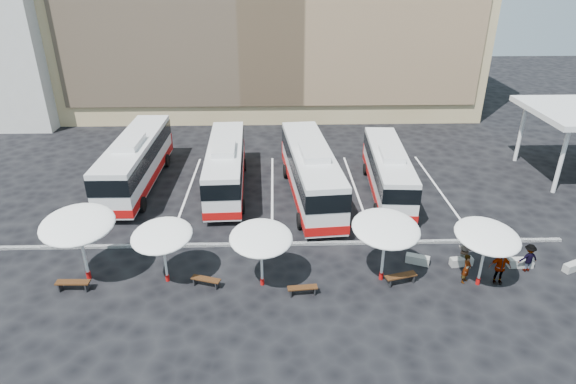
{
  "coord_description": "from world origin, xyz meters",
  "views": [
    {
      "loc": [
        0.27,
        -23.27,
        14.93
      ],
      "look_at": [
        1.0,
        3.0,
        2.2
      ],
      "focal_mm": 30.0,
      "sensor_mm": 36.0,
      "label": 1
    }
  ],
  "objects_px": {
    "passenger_2": "(500,267)",
    "passenger_1": "(466,250)",
    "bus_2": "(311,171)",
    "bus_3": "(388,170)",
    "sunshade_2": "(261,238)",
    "wood_bench_1": "(206,280)",
    "conc_bench_2": "(520,263)",
    "bus_0": "(136,160)",
    "sunshade_1": "(162,236)",
    "passenger_3": "(528,258)",
    "sunshade_0": "(78,225)",
    "wood_bench_0": "(73,284)",
    "wood_bench_3": "(401,277)",
    "conc_bench_3": "(573,267)",
    "bus_1": "(226,165)",
    "sunshade_3": "(386,229)",
    "wood_bench_2": "(302,289)",
    "conc_bench_1": "(461,262)",
    "conc_bench_0": "(417,260)",
    "sunshade_4": "(487,236)"
  },
  "relations": [
    {
      "from": "sunshade_0",
      "to": "passenger_2",
      "type": "height_order",
      "value": "sunshade_0"
    },
    {
      "from": "wood_bench_1",
      "to": "conc_bench_0",
      "type": "distance_m",
      "value": 11.37
    },
    {
      "from": "conc_bench_3",
      "to": "bus_0",
      "type": "bearing_deg",
      "value": 156.09
    },
    {
      "from": "bus_2",
      "to": "passenger_3",
      "type": "relative_size",
      "value": 7.94
    },
    {
      "from": "sunshade_0",
      "to": "conc_bench_1",
      "type": "height_order",
      "value": "sunshade_0"
    },
    {
      "from": "bus_2",
      "to": "bus_3",
      "type": "relative_size",
      "value": 1.16
    },
    {
      "from": "bus_2",
      "to": "sunshade_1",
      "type": "relative_size",
      "value": 3.46
    },
    {
      "from": "wood_bench_2",
      "to": "passenger_2",
      "type": "xyz_separation_m",
      "value": [
        10.01,
        0.69,
        0.6
      ]
    },
    {
      "from": "bus_3",
      "to": "sunshade_1",
      "type": "bearing_deg",
      "value": -139.2
    },
    {
      "from": "sunshade_2",
      "to": "conc_bench_1",
      "type": "xyz_separation_m",
      "value": [
        10.72,
        1.43,
        -2.53
      ]
    },
    {
      "from": "passenger_3",
      "to": "wood_bench_0",
      "type": "bearing_deg",
      "value": -3.86
    },
    {
      "from": "sunshade_0",
      "to": "sunshade_3",
      "type": "height_order",
      "value": "sunshade_0"
    },
    {
      "from": "conc_bench_0",
      "to": "conc_bench_3",
      "type": "height_order",
      "value": "conc_bench_0"
    },
    {
      "from": "sunshade_4",
      "to": "wood_bench_0",
      "type": "relative_size",
      "value": 2.46
    },
    {
      "from": "bus_3",
      "to": "passenger_3",
      "type": "relative_size",
      "value": 6.87
    },
    {
      "from": "bus_3",
      "to": "sunshade_1",
      "type": "xyz_separation_m",
      "value": [
        -13.45,
        -10.09,
        0.95
      ]
    },
    {
      "from": "bus_1",
      "to": "sunshade_2",
      "type": "bearing_deg",
      "value": -78.62
    },
    {
      "from": "bus_3",
      "to": "conc_bench_0",
      "type": "height_order",
      "value": "bus_3"
    },
    {
      "from": "sunshade_3",
      "to": "passenger_1",
      "type": "bearing_deg",
      "value": 15.82
    },
    {
      "from": "sunshade_2",
      "to": "wood_bench_1",
      "type": "height_order",
      "value": "sunshade_2"
    },
    {
      "from": "conc_bench_2",
      "to": "bus_0",
      "type": "bearing_deg",
      "value": 154.49
    },
    {
      "from": "bus_2",
      "to": "wood_bench_0",
      "type": "relative_size",
      "value": 7.53
    },
    {
      "from": "wood_bench_0",
      "to": "conc_bench_2",
      "type": "distance_m",
      "value": 23.31
    },
    {
      "from": "conc_bench_2",
      "to": "sunshade_0",
      "type": "bearing_deg",
      "value": -178.88
    },
    {
      "from": "sunshade_4",
      "to": "conc_bench_1",
      "type": "relative_size",
      "value": 3.4
    },
    {
      "from": "sunshade_1",
      "to": "conc_bench_3",
      "type": "xyz_separation_m",
      "value": [
        21.39,
        0.35,
        -2.48
      ]
    },
    {
      "from": "wood_bench_0",
      "to": "conc_bench_3",
      "type": "height_order",
      "value": "wood_bench_0"
    },
    {
      "from": "conc_bench_1",
      "to": "passenger_1",
      "type": "xyz_separation_m",
      "value": [
        0.23,
        0.24,
        0.59
      ]
    },
    {
      "from": "passenger_2",
      "to": "passenger_1",
      "type": "bearing_deg",
      "value": 123.34
    },
    {
      "from": "sunshade_0",
      "to": "wood_bench_1",
      "type": "height_order",
      "value": "sunshade_0"
    },
    {
      "from": "wood_bench_0",
      "to": "wood_bench_1",
      "type": "distance_m",
      "value": 6.58
    },
    {
      "from": "wood_bench_2",
      "to": "passenger_1",
      "type": "distance_m",
      "value": 9.32
    },
    {
      "from": "bus_3",
      "to": "wood_bench_3",
      "type": "bearing_deg",
      "value": -94.19
    },
    {
      "from": "bus_2",
      "to": "passenger_3",
      "type": "distance_m",
      "value": 14.19
    },
    {
      "from": "conc_bench_0",
      "to": "passenger_1",
      "type": "height_order",
      "value": "passenger_1"
    },
    {
      "from": "wood_bench_0",
      "to": "sunshade_2",
      "type": "bearing_deg",
      "value": 1.19
    },
    {
      "from": "wood_bench_3",
      "to": "bus_2",
      "type": "bearing_deg",
      "value": 111.39
    },
    {
      "from": "sunshade_1",
      "to": "conc_bench_1",
      "type": "height_order",
      "value": "sunshade_1"
    },
    {
      "from": "bus_3",
      "to": "sunshade_4",
      "type": "distance_m",
      "value": 11.14
    },
    {
      "from": "sunshade_0",
      "to": "passenger_1",
      "type": "distance_m",
      "value": 20.12
    },
    {
      "from": "sunshade_3",
      "to": "passenger_2",
      "type": "distance_m",
      "value": 6.24
    },
    {
      "from": "bus_0",
      "to": "sunshade_1",
      "type": "bearing_deg",
      "value": -69.07
    },
    {
      "from": "wood_bench_2",
      "to": "conc_bench_3",
      "type": "relative_size",
      "value": 1.28
    },
    {
      "from": "wood_bench_0",
      "to": "conc_bench_1",
      "type": "distance_m",
      "value": 20.2
    },
    {
      "from": "conc_bench_3",
      "to": "passenger_3",
      "type": "bearing_deg",
      "value": 179.17
    },
    {
      "from": "sunshade_4",
      "to": "sunshade_1",
      "type": "bearing_deg",
      "value": 177.38
    },
    {
      "from": "bus_1",
      "to": "wood_bench_1",
      "type": "relative_size",
      "value": 7.36
    },
    {
      "from": "bus_1",
      "to": "sunshade_2",
      "type": "xyz_separation_m",
      "value": [
        2.78,
        -11.48,
        0.91
      ]
    },
    {
      "from": "wood_bench_3",
      "to": "passenger_3",
      "type": "distance_m",
      "value": 7.03
    },
    {
      "from": "bus_0",
      "to": "wood_bench_3",
      "type": "bearing_deg",
      "value": -36.54
    }
  ]
}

